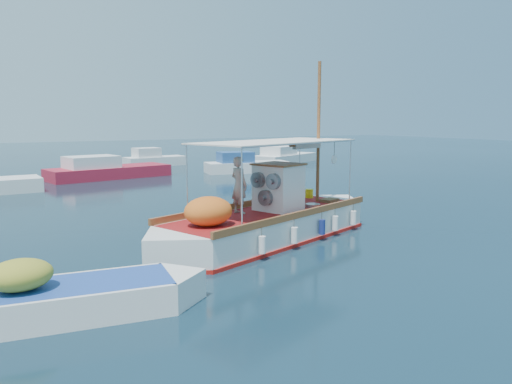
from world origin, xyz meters
TOP-DOWN VIEW (x-y plane):
  - ground at (0.00, 0.00)m, footprint 160.00×160.00m
  - fishing_caique at (-0.61, -0.28)m, footprint 10.03×5.19m
  - dinghy at (-7.92, -3.78)m, footprint 6.17×2.39m
  - bg_boat_n at (-0.87, 20.55)m, footprint 8.67×4.16m
  - bg_boat_ne at (9.41, 19.07)m, footprint 6.69×3.36m
  - bg_boat_e at (16.66, 24.45)m, footprint 7.81×5.40m
  - bg_boat_far_n at (5.11, 27.82)m, footprint 5.44×2.42m

SIDE VIEW (x-z plane):
  - ground at x=0.00m, z-range 0.00..0.00m
  - dinghy at x=-7.92m, z-range -0.44..1.08m
  - bg_boat_ne at x=9.41m, z-range -0.41..1.39m
  - bg_boat_n at x=-0.87m, z-range -0.41..1.39m
  - bg_boat_far_n at x=5.11m, z-range -0.41..1.39m
  - bg_boat_e at x=16.66m, z-range -0.41..1.39m
  - fishing_caique at x=-0.61m, z-range -2.66..3.80m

